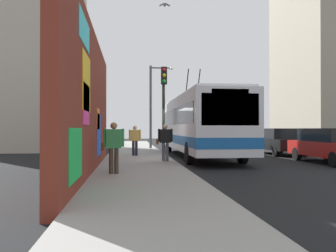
{
  "coord_description": "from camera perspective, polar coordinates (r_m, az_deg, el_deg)",
  "views": [
    {
      "loc": [
        -17.04,
        2.06,
        1.56
      ],
      "look_at": [
        2.95,
        -0.16,
        1.72
      ],
      "focal_mm": 38.33,
      "sensor_mm": 36.0,
      "label": 1
    }
  ],
  "objects": [
    {
      "name": "ground_plane",
      "position": [
        17.24,
        0.57,
        -5.63
      ],
      "size": [
        80.0,
        80.0,
        0.0
      ],
      "primitive_type": "plane",
      "color": "black"
    },
    {
      "name": "sidewalk_slab",
      "position": [
        17.11,
        -4.78,
        -5.42
      ],
      "size": [
        48.0,
        3.2,
        0.15
      ],
      "primitive_type": "cube",
      "color": "gray",
      "rests_on": "ground_plane"
    },
    {
      "name": "graffiti_wall",
      "position": [
        12.51,
        -12.24,
        3.53
      ],
      "size": [
        12.78,
        0.32,
        4.86
      ],
      "color": "maroon",
      "rests_on": "ground_plane"
    },
    {
      "name": "building_far_left",
      "position": [
        29.61,
        -20.83,
        16.05
      ],
      "size": [
        8.18,
        7.1,
        19.89
      ],
      "color": "#B2A899",
      "rests_on": "ground_plane"
    },
    {
      "name": "building_far_right",
      "position": [
        38.99,
        23.82,
        13.09
      ],
      "size": [
        10.65,
        7.15,
        21.31
      ],
      "color": "#9E937F",
      "rests_on": "ground_plane"
    },
    {
      "name": "city_bus",
      "position": [
        19.91,
        4.86,
        0.37
      ],
      "size": [
        12.56,
        2.69,
        5.09
      ],
      "color": "silver",
      "rests_on": "ground_plane"
    },
    {
      "name": "parked_car_red",
      "position": [
        17.76,
        24.38,
        -2.74
      ],
      "size": [
        4.94,
        1.8,
        1.58
      ],
      "color": "#B21E19",
      "rests_on": "ground_plane"
    },
    {
      "name": "parked_car_black",
      "position": [
        22.79,
        17.12,
        -2.24
      ],
      "size": [
        4.79,
        1.88,
        1.58
      ],
      "color": "black",
      "rests_on": "ground_plane"
    },
    {
      "name": "pedestrian_midblock",
      "position": [
        18.94,
        -5.3,
        -1.97
      ],
      "size": [
        0.22,
        0.64,
        1.56
      ],
      "color": "#1E1E2D",
      "rests_on": "sidewalk_slab"
    },
    {
      "name": "pedestrian_near_wall",
      "position": [
        11.4,
        -8.67,
        -2.8
      ],
      "size": [
        0.22,
        0.73,
        1.61
      ],
      "color": "#3F3326",
      "rests_on": "sidewalk_slab"
    },
    {
      "name": "pedestrian_at_curb",
      "position": [
        15.77,
        -0.47,
        -2.18
      ],
      "size": [
        0.22,
        0.73,
        1.61
      ],
      "color": "#595960",
      "rests_on": "sidewalk_slab"
    },
    {
      "name": "traffic_light",
      "position": [
        17.47,
        -0.68,
        4.67
      ],
      "size": [
        0.49,
        0.28,
        4.43
      ],
      "color": "#2D382D",
      "rests_on": "sidewalk_slab"
    },
    {
      "name": "street_lamp",
      "position": [
        26.16,
        -2.32,
        4.1
      ],
      "size": [
        0.44,
        1.74,
        6.01
      ],
      "color": "#4C4C51",
      "rests_on": "sidewalk_slab"
    },
    {
      "name": "flying_pigeons",
      "position": [
        19.22,
        -0.51,
        18.68
      ],
      "size": [
        0.32,
        0.54,
        0.16
      ],
      "color": "gray"
    }
  ]
}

